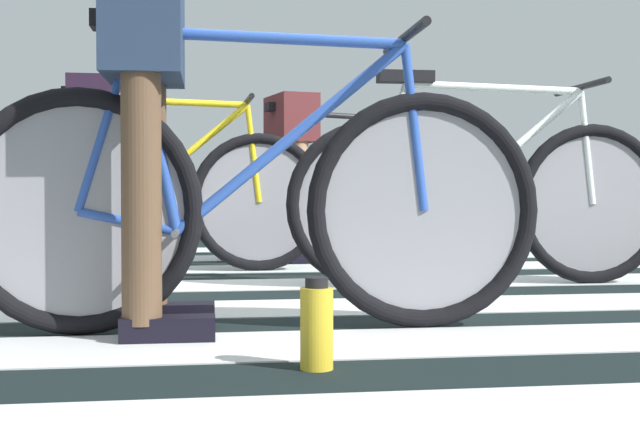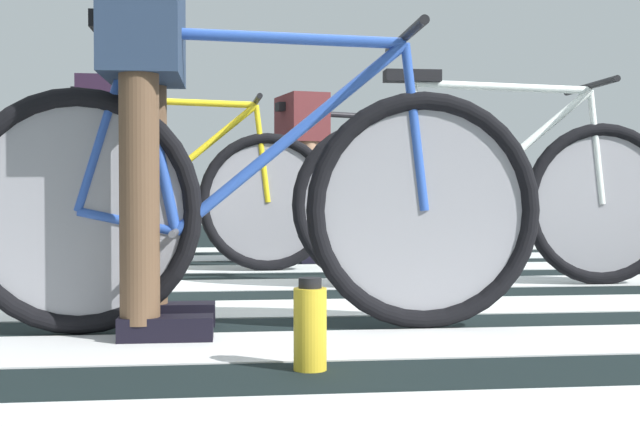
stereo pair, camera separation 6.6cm
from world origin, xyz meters
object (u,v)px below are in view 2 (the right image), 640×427
at_px(bicycle_1_of_4, 253,202).
at_px(bicycle_4_of_4, 352,196).
at_px(cyclist_3_of_4, 104,148).
at_px(cyclist_4_of_4, 302,154).
at_px(water_bottle, 310,326).
at_px(bicycle_3_of_4, 167,197).
at_px(cyclist_1_of_4, 146,108).
at_px(bicycle_2_of_4, 490,198).

distance_m(bicycle_1_of_4, bicycle_4_of_4, 2.66).
bearing_deg(bicycle_4_of_4, cyclist_3_of_4, -165.02).
relative_size(cyclist_3_of_4, cyclist_4_of_4, 1.00).
distance_m(cyclist_4_of_4, water_bottle, 3.12).
bearing_deg(water_bottle, bicycle_1_of_4, 101.14).
distance_m(bicycle_1_of_4, bicycle_3_of_4, 1.92).
relative_size(bicycle_4_of_4, water_bottle, 7.94).
height_order(cyclist_1_of_4, water_bottle, cyclist_1_of_4).
distance_m(bicycle_1_of_4, water_bottle, 0.63).
height_order(bicycle_4_of_4, cyclist_4_of_4, cyclist_4_of_4).
bearing_deg(cyclist_3_of_4, bicycle_1_of_4, -71.77).
distance_m(bicycle_1_of_4, cyclist_4_of_4, 2.55).
xyz_separation_m(bicycle_1_of_4, water_bottle, (0.11, -0.56, -0.28)).
relative_size(bicycle_1_of_4, bicycle_2_of_4, 1.00).
height_order(cyclist_3_of_4, bicycle_4_of_4, cyclist_3_of_4).
distance_m(bicycle_2_of_4, cyclist_3_of_4, 1.93).
relative_size(bicycle_3_of_4, water_bottle, 8.06).
xyz_separation_m(cyclist_1_of_4, bicycle_3_of_4, (-0.05, 1.88, -0.27)).
xyz_separation_m(bicycle_1_of_4, cyclist_3_of_4, (-0.67, 1.88, 0.25)).
xyz_separation_m(bicycle_1_of_4, cyclist_1_of_4, (-0.31, 0.00, 0.27)).
height_order(bicycle_1_of_4, bicycle_3_of_4, same).
distance_m(cyclist_3_of_4, water_bottle, 2.61).
height_order(cyclist_3_of_4, cyclist_4_of_4, cyclist_4_of_4).
bearing_deg(water_bottle, cyclist_3_of_4, 107.84).
bearing_deg(cyclist_4_of_4, bicycle_2_of_4, -76.56).
height_order(bicycle_1_of_4, bicycle_2_of_4, same).
xyz_separation_m(bicycle_2_of_4, bicycle_3_of_4, (-1.43, 0.80, 0.00)).
bearing_deg(bicycle_3_of_4, cyclist_3_of_4, -180.00).
bearing_deg(bicycle_4_of_4, bicycle_2_of_4, -87.88).
bearing_deg(bicycle_2_of_4, bicycle_1_of_4, -134.94).
height_order(bicycle_2_of_4, cyclist_3_of_4, cyclist_3_of_4).
height_order(bicycle_1_of_4, cyclist_4_of_4, cyclist_4_of_4).
bearing_deg(cyclist_1_of_4, water_bottle, -52.33).
xyz_separation_m(bicycle_2_of_4, water_bottle, (-0.96, -1.64, -0.28)).
relative_size(cyclist_1_of_4, cyclist_4_of_4, 1.04).
bearing_deg(cyclist_4_of_4, cyclist_3_of_4, -161.30).
height_order(bicycle_3_of_4, bicycle_4_of_4, same).
distance_m(cyclist_1_of_4, bicycle_3_of_4, 1.90).
distance_m(bicycle_2_of_4, water_bottle, 1.92).
height_order(bicycle_2_of_4, cyclist_4_of_4, cyclist_4_of_4).
bearing_deg(cyclist_1_of_4, cyclist_4_of_4, 75.18).
xyz_separation_m(cyclist_1_of_4, cyclist_4_of_4, (0.70, 2.50, -0.02)).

